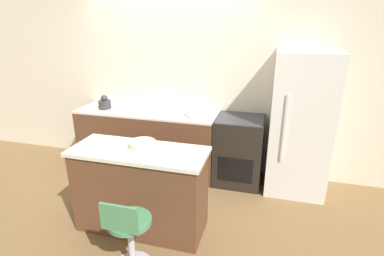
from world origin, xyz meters
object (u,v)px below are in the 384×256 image
stool_chair (129,235)px  mixing_bowl (194,112)px  oven_range (239,150)px  refrigerator (300,125)px  kettle (105,103)px

stool_chair → mixing_bowl: 1.94m
oven_range → refrigerator: size_ratio=0.51×
refrigerator → stool_chair: size_ratio=2.35×
refrigerator → oven_range: bearing=179.0°
oven_range → kettle: 2.07m
mixing_bowl → refrigerator: bearing=1.3°
oven_range → stool_chair: size_ratio=1.20×
oven_range → kettle: bearing=-178.7°
oven_range → stool_chair: 2.03m
oven_range → mixing_bowl: size_ratio=4.24×
oven_range → refrigerator: bearing=-1.0°
mixing_bowl → stool_chair: bearing=-92.8°
kettle → mixing_bowl: size_ratio=0.91×
oven_range → refrigerator: 0.88m
kettle → refrigerator: bearing=0.7°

